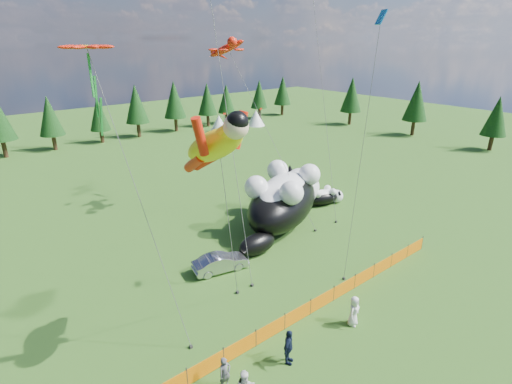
{
  "coord_description": "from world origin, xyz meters",
  "views": [
    {
      "loc": [
        -15.26,
        -15.61,
        14.79
      ],
      "look_at": [
        0.71,
        4.0,
        5.02
      ],
      "focal_mm": 28.0,
      "sensor_mm": 36.0,
      "label": 1
    }
  ],
  "objects": [
    {
      "name": "spectator_c",
      "position": [
        -4.47,
        -4.83,
        0.94
      ],
      "size": [
        1.24,
        1.04,
        1.88
      ],
      "primitive_type": "imported",
      "rotation": [
        0.0,
        0.0,
        0.53
      ],
      "color": "#131C34",
      "rests_on": "ground"
    },
    {
      "name": "cat_small",
      "position": [
        11.88,
        7.51,
        0.8
      ],
      "size": [
        4.54,
        2.59,
        1.68
      ],
      "rotation": [
        0.0,
        0.0,
        -0.3
      ],
      "color": "black",
      "rests_on": "ground"
    },
    {
      "name": "tree_line",
      "position": [
        0.0,
        45.0,
        4.0
      ],
      "size": [
        90.0,
        4.0,
        8.0
      ],
      "primitive_type": null,
      "color": "black",
      "rests_on": "ground"
    },
    {
      "name": "cat_large",
      "position": [
        6.36,
        7.0,
        2.3
      ],
      "size": [
        12.48,
        8.74,
        4.84
      ],
      "rotation": [
        0.0,
        0.0,
        0.47
      ],
      "color": "black",
      "rests_on": "ground"
    },
    {
      "name": "spectator_e",
      "position": [
        0.23,
        -5.06,
        0.88
      ],
      "size": [
        0.98,
        0.78,
        1.76
      ],
      "primitive_type": "imported",
      "rotation": [
        0.0,
        0.0,
        0.28
      ],
      "color": "silver",
      "rests_on": "ground"
    },
    {
      "name": "superhero_kite",
      "position": [
        -5.77,
        -0.98,
        10.33
      ],
      "size": [
        5.11,
        4.85,
        12.54
      ],
      "color": "yellow",
      "rests_on": "ground"
    },
    {
      "name": "ground",
      "position": [
        0.0,
        0.0,
        0.0
      ],
      "size": [
        160.0,
        160.0,
        0.0
      ],
      "primitive_type": "plane",
      "color": "#0F3C0B",
      "rests_on": "ground"
    },
    {
      "name": "spectator_a",
      "position": [
        -7.7,
        -4.12,
        0.82
      ],
      "size": [
        0.61,
        0.41,
        1.64
      ],
      "primitive_type": "imported",
      "rotation": [
        0.0,
        0.0,
        0.03
      ],
      "color": "#4F4F53",
      "rests_on": "ground"
    },
    {
      "name": "festival_tents",
      "position": [
        11.0,
        40.0,
        1.4
      ],
      "size": [
        50.0,
        3.2,
        2.8
      ],
      "primitive_type": null,
      "color": "white",
      "rests_on": "ground"
    },
    {
      "name": "car",
      "position": [
        -2.33,
        4.07,
        0.62
      ],
      "size": [
        3.97,
        2.06,
        1.24
      ],
      "primitive_type": "imported",
      "rotation": [
        0.0,
        0.0,
        1.36
      ],
      "color": "#B1B0B5",
      "rests_on": "ground"
    },
    {
      "name": "gecko_kite",
      "position": [
        5.51,
        13.85,
        13.96
      ],
      "size": [
        4.15,
        12.82,
        17.0
      ],
      "color": "red",
      "rests_on": "ground"
    },
    {
      "name": "flower_kite",
      "position": [
        -9.22,
        3.63,
        14.25
      ],
      "size": [
        3.13,
        6.18,
        15.1
      ],
      "color": "red",
      "rests_on": "ground"
    },
    {
      "name": "diamond_kite_c",
      "position": [
        4.4,
        -1.94,
        15.21
      ],
      "size": [
        1.53,
        1.12,
        16.65
      ],
      "color": "blue",
      "rests_on": "ground"
    },
    {
      "name": "safety_fence",
      "position": [
        0.0,
        -3.0,
        0.5
      ],
      "size": [
        22.06,
        0.06,
        1.1
      ],
      "color": "#262626",
      "rests_on": "ground"
    }
  ]
}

